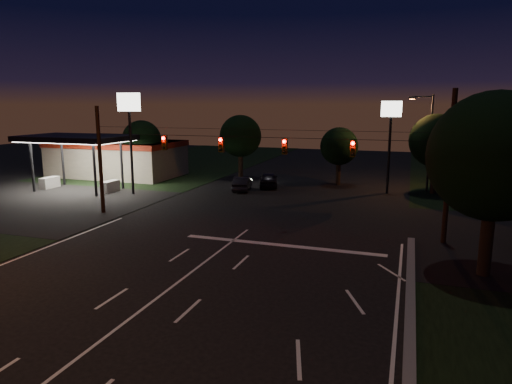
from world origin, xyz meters
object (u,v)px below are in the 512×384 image
at_px(car_oncoming_a, 269,180).
at_px(car_oncoming_b, 242,184).
at_px(utility_pole_right, 443,243).
at_px(tree_right_near, 495,158).

distance_m(car_oncoming_a, car_oncoming_b, 3.18).
height_order(utility_pole_right, tree_right_near, tree_right_near).
xyz_separation_m(utility_pole_right, car_oncoming_a, (-15.38, 14.61, 0.73)).
xyz_separation_m(car_oncoming_a, car_oncoming_b, (-1.83, -2.60, -0.07)).
bearing_deg(car_oncoming_a, utility_pole_right, 119.62).
relative_size(utility_pole_right, car_oncoming_a, 2.10).
bearing_deg(car_oncoming_b, utility_pole_right, 132.79).
xyz_separation_m(tree_right_near, car_oncoming_b, (-18.74, 16.84, -5.02)).
bearing_deg(car_oncoming_b, car_oncoming_a, -137.39).
bearing_deg(tree_right_near, car_oncoming_a, 131.01).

